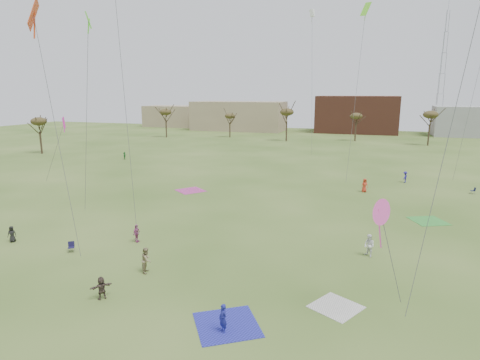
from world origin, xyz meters
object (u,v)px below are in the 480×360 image
(flyer_near_right, at_px, (223,319))
(camp_chair_right, at_px, (473,192))
(radio_tower, at_px, (442,73))
(camp_chair_left, at_px, (71,249))

(flyer_near_right, xyz_separation_m, camp_chair_right, (20.17, 40.14, -0.59))
(camp_chair_right, distance_m, radio_tower, 89.65)
(radio_tower, bearing_deg, camp_chair_right, -93.90)
(flyer_near_right, height_order, camp_chair_left, flyer_near_right)
(camp_chair_left, relative_size, camp_chair_right, 1.00)
(flyer_near_right, xyz_separation_m, camp_chair_left, (-16.32, 6.85, -0.59))
(flyer_near_right, bearing_deg, radio_tower, 117.01)
(camp_chair_right, height_order, radio_tower, radio_tower)
(camp_chair_left, bearing_deg, radio_tower, 36.78)
(camp_chair_left, height_order, radio_tower, radio_tower)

